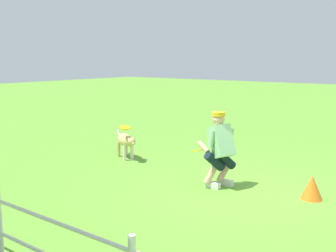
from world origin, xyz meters
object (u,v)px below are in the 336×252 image
at_px(person, 220,147).
at_px(dog, 126,141).
at_px(frisbee_flying, 125,128).
at_px(frisbee_held, 198,150).
at_px(training_cone, 312,188).

bearing_deg(person, dog, 11.52).
bearing_deg(frisbee_flying, person, 172.42).
relative_size(dog, frisbee_held, 3.51).
relative_size(person, frisbee_held, 4.64).
xyz_separation_m(frisbee_held, training_cone, (-1.84, -0.43, -0.42)).
distance_m(dog, frisbee_held, 2.37).
xyz_separation_m(person, dog, (2.65, -0.50, -0.31)).
relative_size(frisbee_held, training_cone, 0.74).
height_order(person, frisbee_held, person).
distance_m(frisbee_flying, training_cone, 4.02).
bearing_deg(frisbee_flying, training_cone, 179.87).
relative_size(dog, training_cone, 2.58).
distance_m(dog, training_cone, 4.13).
xyz_separation_m(frisbee_flying, training_cone, (-3.99, 0.01, -0.54)).
bearing_deg(frisbee_flying, frisbee_held, 168.35).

